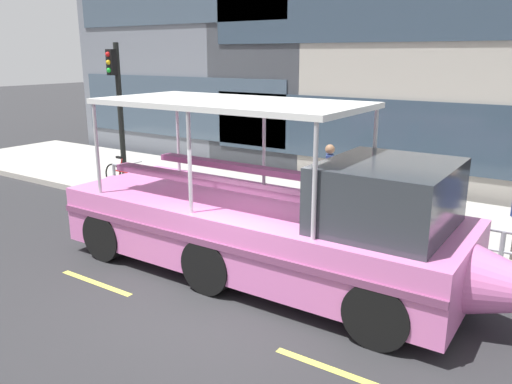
% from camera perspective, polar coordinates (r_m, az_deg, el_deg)
% --- Properties ---
extents(ground_plane, '(120.00, 120.00, 0.00)m').
position_cam_1_polar(ground_plane, '(8.83, -3.31, -12.05)').
color(ground_plane, '#2B2B2D').
extents(sidewalk, '(32.00, 4.80, 0.18)m').
position_cam_1_polar(sidewalk, '(13.36, 11.33, -2.31)').
color(sidewalk, '#A8A59E').
rests_on(sidewalk, ground_plane).
extents(curb_edge, '(32.00, 0.18, 0.18)m').
position_cam_1_polar(curb_edge, '(11.21, 6.35, -5.53)').
color(curb_edge, '#B2ADA3').
rests_on(curb_edge, ground_plane).
extents(lane_centreline, '(25.80, 0.12, 0.01)m').
position_cam_1_polar(lane_centreline, '(8.29, -6.69, -14.05)').
color(lane_centreline, '#DBD64C').
rests_on(lane_centreline, ground_plane).
extents(curb_guardrail, '(12.56, 0.09, 0.81)m').
position_cam_1_polar(curb_guardrail, '(11.50, 5.14, -1.60)').
color(curb_guardrail, '#9EA0A8').
rests_on(curb_guardrail, sidewalk).
extents(traffic_light_pole, '(0.24, 0.46, 4.19)m').
position_cam_1_polar(traffic_light_pole, '(15.67, -15.23, 9.83)').
color(traffic_light_pole, black).
rests_on(traffic_light_pole, sidewalk).
extents(leaned_bicycle, '(1.74, 0.46, 0.96)m').
position_cam_1_polar(leaned_bicycle, '(15.45, -14.45, 1.69)').
color(leaned_bicycle, black).
rests_on(leaned_bicycle, sidewalk).
extents(duck_tour_boat, '(9.57, 2.70, 3.23)m').
position_cam_1_polar(duck_tour_boat, '(9.24, 2.75, -3.63)').
color(duck_tour_boat, pink).
rests_on(duck_tour_boat, ground_plane).
extents(pedestrian_mid_left, '(0.31, 0.46, 1.73)m').
position_cam_1_polar(pedestrian_mid_left, '(12.72, 8.21, 2.26)').
color(pedestrian_mid_left, '#1E2338').
rests_on(pedestrian_mid_left, sidewalk).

